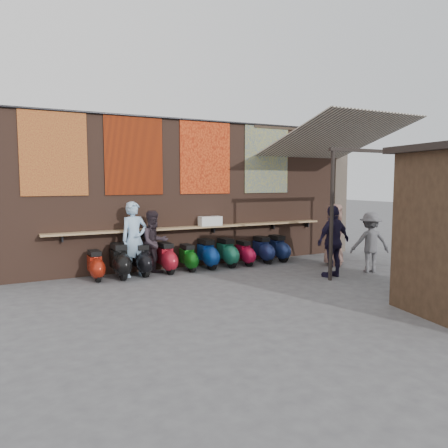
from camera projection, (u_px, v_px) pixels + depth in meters
name	position (u px, v px, depth m)	size (l,w,h in m)	color
ground	(241.00, 285.00, 9.92)	(70.00, 70.00, 0.00)	#474749
brick_wall	(193.00, 194.00, 12.10)	(10.00, 0.40, 4.00)	brown
pier_right	(336.00, 192.00, 14.51)	(0.50, 0.50, 4.00)	#4C4238
eating_counter	(198.00, 227.00, 11.86)	(8.00, 0.32, 0.05)	#9E7A51
shelf_box	(210.00, 221.00, 11.98)	(0.62, 0.28, 0.26)	white
tapestry_redgold	(54.00, 153.00, 10.14)	(1.50, 0.02, 2.00)	maroon
tapestry_sun	(134.00, 155.00, 11.02)	(1.50, 0.02, 2.00)	red
tapestry_orange	(206.00, 157.00, 11.95)	(1.50, 0.02, 2.00)	#E54F1C
tapestry_multi	(267.00, 159.00, 12.88)	(1.50, 0.02, 2.00)	#26458E
hang_rail	(195.00, 120.00, 11.70)	(0.06, 0.06, 9.50)	black
scooter_stool_0	(96.00, 266.00, 10.33)	(0.33, 0.74, 0.70)	maroon
scooter_stool_1	(120.00, 261.00, 10.55)	(0.40, 0.88, 0.83)	black
scooter_stool_2	(142.00, 260.00, 10.86)	(0.37, 0.82, 0.78)	black
scooter_stool_3	(167.00, 258.00, 11.16)	(0.37, 0.81, 0.77)	#A51625
scooter_stool_4	(188.00, 258.00, 11.43)	(0.33, 0.72, 0.69)	#0C5811
scooter_stool_5	(207.00, 254.00, 11.73)	(0.37, 0.83, 0.78)	navy
scooter_stool_6	(227.00, 253.00, 12.01)	(0.37, 0.81, 0.77)	#19674C
scooter_stool_7	(245.00, 253.00, 12.19)	(0.32, 0.71, 0.68)	#B40D33
scooter_stool_8	(263.00, 250.00, 12.57)	(0.35, 0.79, 0.75)	#16214E
scooter_stool_9	(278.00, 248.00, 12.82)	(0.36, 0.79, 0.75)	#14214B
diner_left	(134.00, 239.00, 10.72)	(0.67, 0.44, 1.85)	#A0C7E9
diner_right	(154.00, 243.00, 10.97)	(0.78, 0.61, 1.61)	#2C2228
shopper_navy	(333.00, 241.00, 10.64)	(1.03, 0.43, 1.76)	black
shopper_grey	(370.00, 242.00, 11.23)	(1.00, 0.58, 1.55)	#5C5C61
shopper_tan	(334.00, 235.00, 12.16)	(0.84, 0.55, 1.72)	#8C6559
stall_sign	(448.00, 196.00, 8.54)	(1.20, 0.04, 0.50)	gold
stall_shelf	(446.00, 247.00, 8.64)	(2.18, 0.10, 0.06)	#473321
awning_canvas	(335.00, 137.00, 11.99)	(3.20, 3.40, 0.03)	beige
awning_ledger	(300.00, 129.00, 13.35)	(3.30, 0.08, 0.12)	#33261C
awning_header	(377.00, 151.00, 10.71)	(3.00, 0.08, 0.08)	black
awning_post_left	(332.00, 215.00, 10.21)	(0.09, 0.09, 3.10)	black
awning_post_right	(413.00, 211.00, 11.51)	(0.09, 0.09, 3.10)	black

